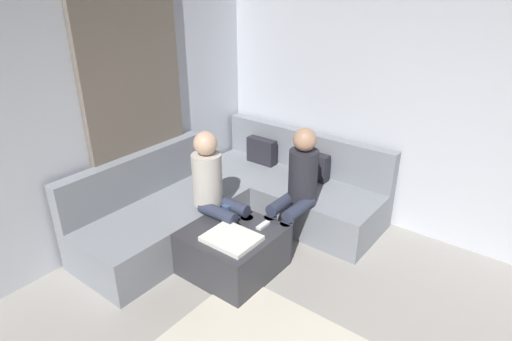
{
  "coord_description": "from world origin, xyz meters",
  "views": [
    {
      "loc": [
        0.54,
        -1.18,
        2.5
      ],
      "look_at": [
        -1.63,
        1.63,
        0.85
      ],
      "focal_mm": 30.17,
      "sensor_mm": 36.0,
      "label": 1
    }
  ],
  "objects_px": {
    "game_remote": "(263,225)",
    "person_on_couch_side": "(215,189)",
    "person_on_couch_back": "(297,185)",
    "coffee_mug": "(226,210)",
    "sectional_couch": "(237,200)",
    "ottoman": "(232,250)"
  },
  "relations": [
    {
      "from": "coffee_mug",
      "to": "game_remote",
      "type": "xyz_separation_m",
      "value": [
        0.4,
        0.04,
        -0.04
      ]
    },
    {
      "from": "ottoman",
      "to": "person_on_couch_side",
      "type": "relative_size",
      "value": 0.63
    },
    {
      "from": "sectional_couch",
      "to": "ottoman",
      "type": "distance_m",
      "value": 0.8
    },
    {
      "from": "game_remote",
      "to": "coffee_mug",
      "type": "bearing_deg",
      "value": -174.29
    },
    {
      "from": "game_remote",
      "to": "person_on_couch_side",
      "type": "relative_size",
      "value": 0.12
    },
    {
      "from": "game_remote",
      "to": "person_on_couch_back",
      "type": "xyz_separation_m",
      "value": [
        0.05,
        0.47,
        0.23
      ]
    },
    {
      "from": "sectional_couch",
      "to": "person_on_couch_side",
      "type": "height_order",
      "value": "person_on_couch_side"
    },
    {
      "from": "coffee_mug",
      "to": "person_on_couch_back",
      "type": "distance_m",
      "value": 0.71
    },
    {
      "from": "person_on_couch_back",
      "to": "game_remote",
      "type": "bearing_deg",
      "value": 84.23
    },
    {
      "from": "ottoman",
      "to": "person_on_couch_back",
      "type": "distance_m",
      "value": 0.86
    },
    {
      "from": "sectional_couch",
      "to": "coffee_mug",
      "type": "relative_size",
      "value": 26.84
    },
    {
      "from": "sectional_couch",
      "to": "person_on_couch_side",
      "type": "bearing_deg",
      "value": -72.76
    },
    {
      "from": "coffee_mug",
      "to": "sectional_couch",
      "type": "bearing_deg",
      "value": 119.79
    },
    {
      "from": "person_on_couch_back",
      "to": "ottoman",
      "type": "bearing_deg",
      "value": 71.8
    },
    {
      "from": "person_on_couch_side",
      "to": "sectional_couch",
      "type": "bearing_deg",
      "value": -162.76
    },
    {
      "from": "person_on_couch_back",
      "to": "coffee_mug",
      "type": "bearing_deg",
      "value": 48.88
    },
    {
      "from": "ottoman",
      "to": "person_on_couch_side",
      "type": "bearing_deg",
      "value": 154.17
    },
    {
      "from": "game_remote",
      "to": "person_on_couch_side",
      "type": "height_order",
      "value": "person_on_couch_side"
    },
    {
      "from": "coffee_mug",
      "to": "person_on_couch_side",
      "type": "distance_m",
      "value": 0.22
    },
    {
      "from": "sectional_couch",
      "to": "person_on_couch_side",
      "type": "distance_m",
      "value": 0.62
    },
    {
      "from": "sectional_couch",
      "to": "person_on_couch_back",
      "type": "bearing_deg",
      "value": 4.43
    },
    {
      "from": "game_remote",
      "to": "ottoman",
      "type": "bearing_deg",
      "value": -129.29
    }
  ]
}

